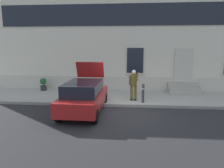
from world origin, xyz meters
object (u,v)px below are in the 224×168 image
planter_olive (83,84)px  hatchback_car_red (84,96)px  bollard_near_person (143,92)px  planter_charcoal (43,84)px  person_on_phone (134,83)px

planter_olive → hatchback_car_red: bearing=-76.3°
hatchback_car_red → bollard_near_person: bearing=26.4°
hatchback_car_red → planter_olive: bearing=103.7°
hatchback_car_red → planter_charcoal: 5.52m
bollard_near_person → planter_charcoal: size_ratio=1.22×
person_on_phone → planter_charcoal: size_ratio=2.03×
planter_charcoal → bollard_near_person: bearing=-21.3°
bollard_near_person → person_on_phone: size_ratio=0.60×
hatchback_car_red → bollard_near_person: hatchback_car_red is taller
planter_charcoal → person_on_phone: bearing=-19.7°
bollard_near_person → person_on_phone: (-0.51, 0.39, 0.43)m
bollard_near_person → planter_charcoal: 7.15m
planter_olive → planter_charcoal: bearing=-179.6°
person_on_phone → planter_charcoal: person_on_phone is taller
bollard_near_person → planter_charcoal: bollard_near_person is taller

